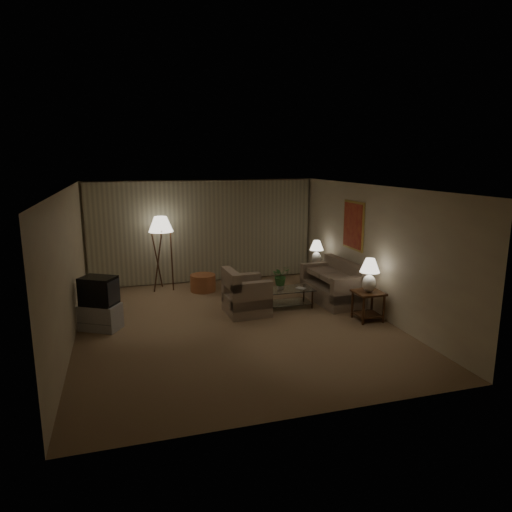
{
  "coord_description": "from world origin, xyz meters",
  "views": [
    {
      "loc": [
        -2.04,
        -8.37,
        3.22
      ],
      "look_at": [
        0.61,
        0.6,
        1.23
      ],
      "focal_mm": 32.0,
      "sensor_mm": 36.0,
      "label": 1
    }
  ],
  "objects": [
    {
      "name": "ground",
      "position": [
        0.0,
        0.0,
        0.0
      ],
      "size": [
        7.0,
        7.0,
        0.0
      ],
      "primitive_type": "plane",
      "color": "olive",
      "rests_on": "ground"
    },
    {
      "name": "room_shell",
      "position": [
        0.02,
        1.51,
        1.75
      ],
      "size": [
        6.04,
        7.02,
        2.72
      ],
      "color": "beige",
      "rests_on": "ground"
    },
    {
      "name": "sofa",
      "position": [
        2.5,
        0.81,
        0.37
      ],
      "size": [
        1.77,
        1.03,
        0.74
      ],
      "rotation": [
        0.0,
        0.0,
        -1.51
      ],
      "color": "gray",
      "rests_on": "ground"
    },
    {
      "name": "armchair",
      "position": [
        0.39,
        0.57,
        0.38
      ],
      "size": [
        0.99,
        0.94,
        0.76
      ],
      "rotation": [
        0.0,
        0.0,
        1.62
      ],
      "color": "gray",
      "rests_on": "ground"
    },
    {
      "name": "side_table_near",
      "position": [
        2.65,
        -0.54,
        0.41
      ],
      "size": [
        0.55,
        0.55,
        0.6
      ],
      "color": "#371D0F",
      "rests_on": "ground"
    },
    {
      "name": "side_table_far",
      "position": [
        2.65,
        2.06,
        0.39
      ],
      "size": [
        0.45,
        0.38,
        0.6
      ],
      "color": "#371D0F",
      "rests_on": "ground"
    },
    {
      "name": "table_lamp_near",
      "position": [
        2.65,
        -0.54,
        1.01
      ],
      "size": [
        0.4,
        0.4,
        0.69
      ],
      "color": "white",
      "rests_on": "side_table_near"
    },
    {
      "name": "table_lamp_far",
      "position": [
        2.65,
        2.06,
        0.96
      ],
      "size": [
        0.35,
        0.35,
        0.61
      ],
      "color": "white",
      "rests_on": "side_table_far"
    },
    {
      "name": "coffee_table",
      "position": [
        1.36,
        0.71,
        0.28
      ],
      "size": [
        1.15,
        0.63,
        0.41
      ],
      "color": "silver",
      "rests_on": "ground"
    },
    {
      "name": "tv_cabinet",
      "position": [
        -2.55,
        0.46,
        0.25
      ],
      "size": [
        1.13,
        1.09,
        0.5
      ],
      "primitive_type": "cube",
      "rotation": [
        0.0,
        0.0,
        -0.53
      ],
      "color": "#B0B0B3",
      "rests_on": "ground"
    },
    {
      "name": "crt_tv",
      "position": [
        -2.55,
        0.46,
        0.77
      ],
      "size": [
        1.02,
        1.0,
        0.54
      ],
      "primitive_type": "cube",
      "rotation": [
        0.0,
        0.0,
        -0.53
      ],
      "color": "black",
      "rests_on": "tv_cabinet"
    },
    {
      "name": "floor_lamp",
      "position": [
        -1.14,
        2.88,
        0.97
      ],
      "size": [
        0.6,
        0.6,
        1.85
      ],
      "color": "#371D0F",
      "rests_on": "ground"
    },
    {
      "name": "ottoman",
      "position": [
        -0.2,
        2.5,
        0.21
      ],
      "size": [
        0.71,
        0.71,
        0.42
      ],
      "primitive_type": "cylinder",
      "rotation": [
        0.0,
        0.0,
        0.14
      ],
      "color": "#965132",
      "rests_on": "ground"
    },
    {
      "name": "vase",
      "position": [
        1.21,
        0.71,
        0.49
      ],
      "size": [
        0.19,
        0.19,
        0.15
      ],
      "primitive_type": "imported",
      "rotation": [
        0.0,
        0.0,
        -0.42
      ],
      "color": "silver",
      "rests_on": "coffee_table"
    },
    {
      "name": "flowers",
      "position": [
        1.21,
        0.71,
        0.78
      ],
      "size": [
        0.47,
        0.43,
        0.43
      ],
      "primitive_type": "imported",
      "rotation": [
        0.0,
        0.0,
        0.27
      ],
      "color": "#397534",
      "rests_on": "vase"
    },
    {
      "name": "book",
      "position": [
        1.61,
        0.61,
        0.42
      ],
      "size": [
        0.25,
        0.26,
        0.02
      ],
      "primitive_type": "imported",
      "rotation": [
        0.0,
        0.0,
        0.69
      ],
      "color": "olive",
      "rests_on": "coffee_table"
    }
  ]
}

